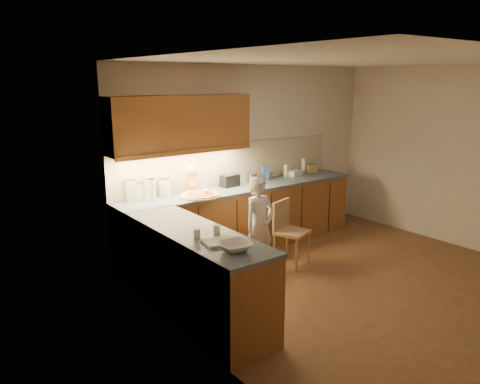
{
  "coord_description": "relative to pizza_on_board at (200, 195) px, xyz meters",
  "views": [
    {
      "loc": [
        -4.26,
        -3.41,
        2.39
      ],
      "look_at": [
        -0.8,
        1.2,
        1.0
      ],
      "focal_mm": 35.0,
      "sensor_mm": 36.0,
      "label": 1
    }
  ],
  "objects": [
    {
      "name": "room",
      "position": [
        1.16,
        -1.56,
        0.73
      ],
      "size": [
        4.54,
        4.5,
        2.62
      ],
      "color": "brown",
      "rests_on": "ground"
    },
    {
      "name": "l_counter",
      "position": [
        0.24,
        -0.32,
        -0.48
      ],
      "size": [
        3.77,
        2.62,
        0.92
      ],
      "color": "brown",
      "rests_on": "ground"
    },
    {
      "name": "backsplash",
      "position": [
        0.79,
        0.42,
        0.27
      ],
      "size": [
        3.75,
        0.02,
        0.58
      ],
      "primitive_type": "cube",
      "color": "#C1B395",
      "rests_on": "l_counter"
    },
    {
      "name": "upper_cabinets",
      "position": [
        -0.11,
        0.26,
        0.91
      ],
      "size": [
        1.95,
        0.36,
        0.73
      ],
      "color": "brown",
      "rests_on": "ground"
    },
    {
      "name": "pizza_on_board",
      "position": [
        0.0,
        0.0,
        0.0
      ],
      "size": [
        0.52,
        0.52,
        0.21
      ],
      "rotation": [
        0.0,
        0.0,
        0.29
      ],
      "color": "tan",
      "rests_on": "l_counter"
    },
    {
      "name": "child",
      "position": [
        0.43,
        -0.68,
        -0.33
      ],
      "size": [
        0.47,
        0.33,
        1.23
      ],
      "primitive_type": "imported",
      "rotation": [
        0.0,
        0.0,
        0.07
      ],
      "color": "silver",
      "rests_on": "ground"
    },
    {
      "name": "wooden_chair",
      "position": [
        0.91,
        -0.68,
        -0.45
      ],
      "size": [
        0.48,
        0.48,
        0.85
      ],
      "rotation": [
        0.0,
        0.0,
        0.3
      ],
      "color": "tan",
      "rests_on": "ground"
    },
    {
      "name": "mixing_bowl",
      "position": [
        -0.79,
        -1.83,
        0.01
      ],
      "size": [
        0.32,
        0.32,
        0.07
      ],
      "primitive_type": "imported",
      "rotation": [
        0.0,
        0.0,
        -0.16
      ],
      "color": "white",
      "rests_on": "l_counter"
    },
    {
      "name": "canister_a",
      "position": [
        -0.8,
        0.33,
        0.13
      ],
      "size": [
        0.15,
        0.15,
        0.3
      ],
      "rotation": [
        0.0,
        0.0,
        0.17
      ],
      "color": "beige",
      "rests_on": "l_counter"
    },
    {
      "name": "canister_b",
      "position": [
        -0.71,
        0.31,
        0.1
      ],
      "size": [
        0.14,
        0.14,
        0.25
      ],
      "rotation": [
        0.0,
        0.0,
        -0.39
      ],
      "color": "white",
      "rests_on": "l_counter"
    },
    {
      "name": "canister_c",
      "position": [
        -0.58,
        0.26,
        0.13
      ],
      "size": [
        0.16,
        0.16,
        0.29
      ],
      "rotation": [
        0.0,
        0.0,
        -0.35
      ],
      "color": "silver",
      "rests_on": "l_counter"
    },
    {
      "name": "canister_d",
      "position": [
        -0.34,
        0.33,
        0.1
      ],
      "size": [
        0.15,
        0.15,
        0.25
      ],
      "rotation": [
        0.0,
        0.0,
        -0.41
      ],
      "color": "white",
      "rests_on": "l_counter"
    },
    {
      "name": "oil_jug",
      "position": [
        0.03,
        0.26,
        0.14
      ],
      "size": [
        0.12,
        0.09,
        0.35
      ],
      "rotation": [
        0.0,
        0.0,
        0.04
      ],
      "color": "#AC8722",
      "rests_on": "l_counter"
    },
    {
      "name": "toaster",
      "position": [
        0.65,
        0.26,
        0.06
      ],
      "size": [
        0.27,
        0.17,
        0.17
      ],
      "rotation": [
        0.0,
        0.0,
        0.09
      ],
      "color": "black",
      "rests_on": "l_counter"
    },
    {
      "name": "steel_pot",
      "position": [
        1.06,
        0.3,
        0.05
      ],
      "size": [
        0.19,
        0.19,
        0.14
      ],
      "color": "#A8A8AD",
      "rests_on": "l_counter"
    },
    {
      "name": "blue_box",
      "position": [
        1.34,
        0.29,
        0.08
      ],
      "size": [
        0.12,
        0.1,
        0.21
      ],
      "primitive_type": "cube",
      "rotation": [
        0.0,
        0.0,
        -0.32
      ],
      "color": "#325296",
      "rests_on": "l_counter"
    },
    {
      "name": "card_box_a",
      "position": [
        1.39,
        0.31,
        0.03
      ],
      "size": [
        0.16,
        0.14,
        0.1
      ],
      "primitive_type": "cube",
      "rotation": [
        0.0,
        0.0,
        0.32
      ],
      "color": "tan",
      "rests_on": "l_counter"
    },
    {
      "name": "white_bottle",
      "position": [
        1.76,
        0.3,
        0.07
      ],
      "size": [
        0.07,
        0.07,
        0.18
      ],
      "primitive_type": "cube",
      "rotation": [
        0.0,
        0.0,
        0.16
      ],
      "color": "white",
      "rests_on": "l_counter"
    },
    {
      "name": "flat_pack",
      "position": [
        1.9,
        0.26,
        0.02
      ],
      "size": [
        0.23,
        0.17,
        0.09
      ],
      "primitive_type": "cube",
      "rotation": [
        0.0,
        0.0,
        0.12
      ],
      "color": "silver",
      "rests_on": "l_counter"
    },
    {
      "name": "tall_jar",
      "position": [
        2.15,
        0.32,
        0.1
      ],
      "size": [
        0.08,
        0.08,
        0.25
      ],
      "rotation": [
        0.0,
        0.0,
        0.08
      ],
      "color": "white",
      "rests_on": "l_counter"
    },
    {
      "name": "card_box_b",
      "position": [
        2.29,
        0.29,
        0.05
      ],
      "size": [
        0.19,
        0.15,
        0.14
      ],
      "primitive_type": "cube",
      "rotation": [
        0.0,
        0.0,
        -0.08
      ],
      "color": "tan",
      "rests_on": "l_counter"
    },
    {
      "name": "dough_cloth",
      "position": [
        -0.79,
        -1.59,
        -0.01
      ],
      "size": [
        0.34,
        0.29,
        0.02
      ],
      "primitive_type": "cube",
      "rotation": [
        0.0,
        0.0,
        -0.21
      ],
      "color": "white",
      "rests_on": "l_counter"
    },
    {
      "name": "spice_jar_a",
      "position": [
        -0.89,
        -1.35,
        0.02
      ],
      "size": [
        0.07,
        0.07,
        0.09
      ],
      "primitive_type": "cylinder",
      "rotation": [
        0.0,
        0.0,
        -0.06
      ],
      "color": "silver",
      "rests_on": "l_counter"
    },
    {
      "name": "spice_jar_b",
      "position": [
        -0.67,
        -1.36,
        0.02
      ],
      "size": [
        0.07,
        0.07,
        0.09
      ],
      "primitive_type": "cylinder",
      "rotation": [
        0.0,
        0.0,
        -0.06
      ],
      "color": "silver",
      "rests_on": "l_counter"
    }
  ]
}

